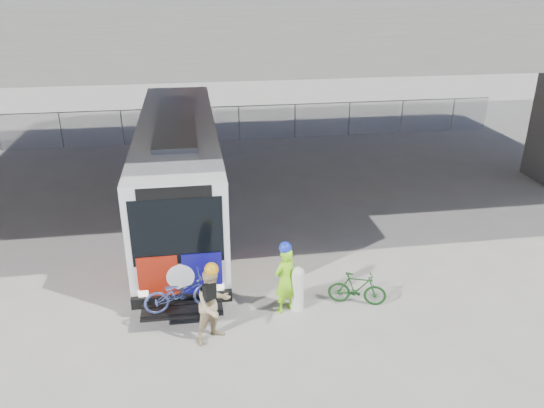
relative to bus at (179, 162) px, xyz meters
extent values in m
plane|color=#9E9991|center=(2.00, -2.50, -2.11)|extent=(160.00, 160.00, 0.00)
cube|color=silver|center=(0.00, -0.02, -0.16)|extent=(2.55, 12.00, 3.20)
cube|color=black|center=(0.00, 0.48, 0.48)|extent=(2.61, 11.00, 1.28)
cube|color=black|center=(0.00, -5.97, 0.23)|extent=(2.24, 0.12, 1.76)
cube|color=black|center=(0.00, -5.97, 1.25)|extent=(1.78, 0.12, 0.30)
cube|color=black|center=(0.00, -6.07, -1.66)|extent=(2.55, 0.20, 0.30)
cube|color=maroon|center=(-0.55, -6.04, -1.01)|extent=(1.00, 0.08, 1.20)
cube|color=#0F0B6B|center=(0.55, -6.04, -1.01)|extent=(1.00, 0.08, 1.20)
cylinder|color=silver|center=(0.00, -6.06, -1.01)|extent=(0.70, 0.06, 0.70)
cube|color=gray|center=(0.00, -0.02, 1.51)|extent=(1.28, 7.20, 0.14)
cube|color=black|center=(0.00, -6.57, -1.66)|extent=(2.00, 0.70, 0.06)
cylinder|color=black|center=(-1.16, -4.42, -1.61)|extent=(0.30, 1.00, 1.00)
cylinder|color=black|center=(1.15, -4.42, -1.61)|extent=(0.30, 1.00, 1.00)
cylinder|color=black|center=(-1.16, 4.18, -1.61)|extent=(0.30, 1.00, 1.00)
cylinder|color=black|center=(1.15, 4.18, -1.61)|extent=(0.30, 1.00, 1.00)
cube|color=maroon|center=(-1.31, -3.82, -0.81)|extent=(0.06, 2.60, 1.70)
cube|color=#0F0B6B|center=(-1.31, -2.22, -0.81)|extent=(0.06, 1.40, 1.70)
cube|color=maroon|center=(1.30, -3.82, -0.81)|extent=(0.06, 2.60, 1.70)
cube|color=#0F0B6B|center=(1.30, -2.22, -0.81)|extent=(0.06, 1.40, 1.70)
imported|color=#3D4E88|center=(0.00, -6.57, -1.15)|extent=(1.89, 0.93, 0.95)
cube|color=#605E59|center=(2.00, 1.50, 4.64)|extent=(40.00, 16.00, 1.50)
cylinder|color=gray|center=(-6.00, 9.50, -1.21)|extent=(0.06, 0.06, 1.80)
cylinder|color=gray|center=(-2.00, 9.50, -1.21)|extent=(0.06, 0.06, 1.80)
cylinder|color=gray|center=(2.00, 9.50, -1.21)|extent=(0.06, 0.06, 1.80)
cylinder|color=gray|center=(6.00, 9.50, -1.21)|extent=(0.06, 0.06, 1.80)
cylinder|color=gray|center=(10.00, 9.50, -1.21)|extent=(0.06, 0.06, 1.80)
cylinder|color=gray|center=(14.00, 9.50, -1.21)|extent=(0.06, 0.06, 1.80)
plane|color=gray|center=(2.00, 9.50, -1.21)|extent=(30.00, 0.00, 30.00)
cube|color=gray|center=(2.00, 9.50, -0.29)|extent=(30.00, 0.05, 0.04)
cube|color=brown|center=(-16.00, 42.50, 2.89)|extent=(14.00, 10.00, 10.00)
cube|color=brown|center=(26.00, 37.50, 1.89)|extent=(10.00, 8.00, 8.00)
cylinder|color=silver|center=(2.96, -6.32, -1.56)|extent=(0.33, 0.33, 1.09)
sphere|color=silver|center=(2.96, -6.32, -1.02)|extent=(0.33, 0.33, 0.33)
imported|color=#95FF1A|center=(2.62, -6.32, -1.20)|extent=(0.79, 0.72, 1.82)
sphere|color=#1831D0|center=(2.62, -6.32, -0.26)|extent=(0.32, 0.32, 0.32)
imported|color=tan|center=(0.75, -7.23, -1.16)|extent=(1.16, 1.09, 1.90)
sphere|color=orange|center=(0.75, -7.23, -0.19)|extent=(0.33, 0.33, 0.33)
cube|color=black|center=(0.68, -7.40, -0.66)|extent=(0.32, 0.28, 0.40)
imported|color=#154416|center=(4.57, -6.32, -1.65)|extent=(1.59, 0.90, 0.92)
camera|label=1|loc=(0.51, -17.78, 5.94)|focal=35.00mm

